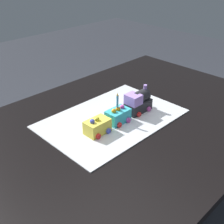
# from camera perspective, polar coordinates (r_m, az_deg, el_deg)

# --- Properties ---
(dining_table) EXTENTS (1.40, 1.00, 0.74)m
(dining_table) POSITION_cam_1_polar(r_m,az_deg,el_deg) (1.35, 3.80, -5.03)
(dining_table) COLOR black
(dining_table) RESTS_ON ground
(cake_board) EXTENTS (0.60, 0.40, 0.00)m
(cake_board) POSITION_cam_1_polar(r_m,az_deg,el_deg) (1.28, 0.00, -1.25)
(cake_board) COLOR silver
(cake_board) RESTS_ON dining_table
(cake_locomotive) EXTENTS (0.14, 0.08, 0.12)m
(cake_locomotive) POSITION_cam_1_polar(r_m,az_deg,el_deg) (1.31, 5.09, 1.95)
(cake_locomotive) COLOR #232328
(cake_locomotive) RESTS_ON cake_board
(cake_car_hopper_turquoise) EXTENTS (0.10, 0.08, 0.07)m
(cake_car_hopper_turquoise) POSITION_cam_1_polar(r_m,az_deg,el_deg) (1.24, 1.16, -0.71)
(cake_car_hopper_turquoise) COLOR #38B7C6
(cake_car_hopper_turquoise) RESTS_ON cake_board
(cake_car_flatbed_lemon) EXTENTS (0.10, 0.08, 0.07)m
(cake_car_flatbed_lemon) POSITION_cam_1_polar(r_m,az_deg,el_deg) (1.17, -2.90, -2.80)
(cake_car_flatbed_lemon) COLOR #F4E04C
(cake_car_flatbed_lemon) RESTS_ON cake_board
(birthday_candle) EXTENTS (0.01, 0.01, 0.07)m
(birthday_candle) POSITION_cam_1_polar(r_m,az_deg,el_deg) (1.20, 1.06, 2.29)
(birthday_candle) COLOR #4CA5E5
(birthday_candle) RESTS_ON cake_car_hopper_turquoise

